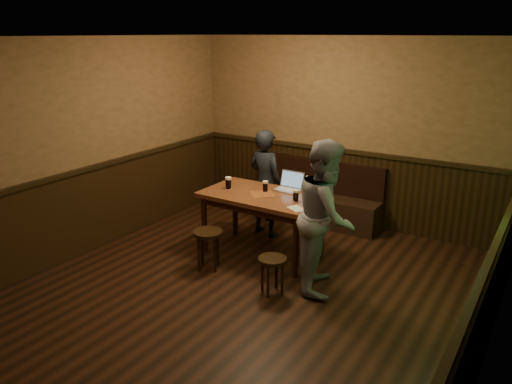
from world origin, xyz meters
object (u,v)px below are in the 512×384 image
object	(u,v)px
pub_table	(262,202)
person_grey	(326,216)
stool_right	(272,265)
pint_right	(296,196)
pint_left	(228,183)
pint_mid	(265,186)
bench	(312,201)
laptop	(290,185)
person_suit	(266,183)
stool_left	(208,239)

from	to	relation	value
pub_table	person_grey	bearing A→B (deg)	-19.34
stool_right	pint_right	world-z (taller)	pint_right
pint_left	pint_mid	bearing A→B (deg)	18.24
pint_right	pint_mid	bearing A→B (deg)	165.66
bench	pub_table	distance (m)	1.55
stool_right	pint_right	bearing A→B (deg)	100.44
pint_right	laptop	size ratio (longest dim) A/B	0.43
pint_right	person_suit	distance (m)	1.05
stool_right	pub_table	bearing A→B (deg)	127.41
person_grey	pint_right	bearing A→B (deg)	38.31
pint_right	person_grey	bearing A→B (deg)	-32.18
pub_table	stool_right	bearing A→B (deg)	-51.90
pub_table	laptop	distance (m)	0.44
pint_right	person_grey	size ratio (longest dim) A/B	0.09
pub_table	stool_right	xyz separation A→B (m)	(0.65, -0.85, -0.38)
pint_left	laptop	world-z (taller)	laptop
bench	person_suit	world-z (taller)	person_suit
pub_table	pint_left	world-z (taller)	pint_left
stool_left	person_grey	distance (m)	1.53
person_suit	person_grey	xyz separation A→B (m)	(1.40, -1.00, 0.09)
bench	stool_right	distance (m)	2.43
person_grey	stool_right	bearing A→B (deg)	117.88
stool_left	pint_left	xyz separation A→B (m)	(-0.16, 0.68, 0.52)
stool_right	person_suit	distance (m)	1.81
pint_mid	bench	bearing A→B (deg)	89.18
person_grey	person_suit	bearing A→B (deg)	34.79
stool_left	person_suit	bearing A→B (deg)	89.06
pub_table	person_suit	bearing A→B (deg)	118.32
pint_mid	stool_right	bearing A→B (deg)	-54.88
stool_right	pint_right	xyz separation A→B (m)	(-0.15, 0.82, 0.57)
stool_left	stool_right	world-z (taller)	stool_left
pub_table	laptop	bearing A→B (deg)	58.61
pint_right	person_suit	size ratio (longest dim) A/B	0.10
person_suit	stool_right	bearing A→B (deg)	132.92
pint_mid	pint_right	distance (m)	0.54
pub_table	pint_left	size ratio (longest dim) A/B	9.42
pint_right	laptop	bearing A→B (deg)	127.50
bench	laptop	bearing A→B (deg)	-79.41
stool_left	pint_right	xyz separation A→B (m)	(0.84, 0.71, 0.51)
stool_right	laptop	distance (m)	1.39
pub_table	stool_right	size ratio (longest dim) A/B	3.63
bench	person_suit	distance (m)	1.05
pint_right	pint_left	bearing A→B (deg)	-178.55
pint_mid	person_suit	bearing A→B (deg)	120.57
stool_right	pint_mid	size ratio (longest dim) A/B	2.96
stool_right	laptop	size ratio (longest dim) A/B	1.25
pub_table	pint_left	bearing A→B (deg)	-172.99
pint_mid	pint_right	world-z (taller)	pint_right
pint_right	pub_table	bearing A→B (deg)	176.56
stool_right	pint_right	size ratio (longest dim) A/B	2.92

